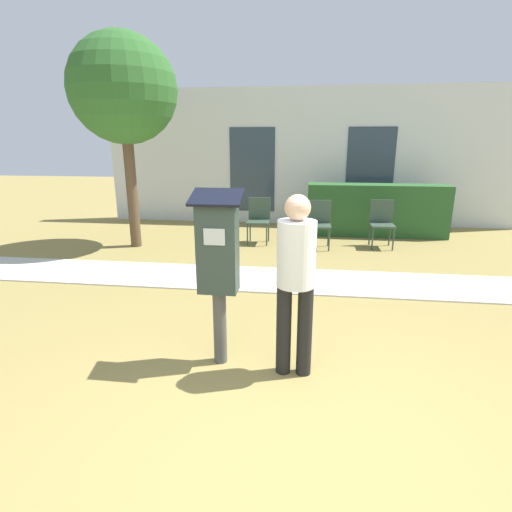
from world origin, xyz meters
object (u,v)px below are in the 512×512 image
object	(u,v)px
outdoor_chair_right	(382,220)
person_standing	(296,273)
outdoor_chair_middle	(319,220)
outdoor_chair_left	(259,217)
parking_meter	(218,257)

from	to	relation	value
outdoor_chair_right	person_standing	bearing A→B (deg)	-84.31
outdoor_chair_middle	outdoor_chair_right	xyz separation A→B (m)	(1.19, 0.20, 0.00)
outdoor_chair_left	outdoor_chair_middle	bearing A→B (deg)	0.63
parking_meter	person_standing	xyz separation A→B (m)	(0.68, -0.10, -0.09)
person_standing	outdoor_chair_left	size ratio (longest dim) A/B	1.76
parking_meter	person_standing	distance (m)	0.69
person_standing	outdoor_chair_right	world-z (taller)	person_standing
parking_meter	outdoor_chair_left	world-z (taller)	parking_meter
parking_meter	outdoor_chair_middle	bearing A→B (deg)	77.28
parking_meter	outdoor_chair_middle	size ratio (longest dim) A/B	1.77
person_standing	outdoor_chair_middle	bearing A→B (deg)	76.71
parking_meter	outdoor_chair_left	xyz separation A→B (m)	(-0.21, 4.58, -0.49)
person_standing	outdoor_chair_right	bearing A→B (deg)	62.78
parking_meter	person_standing	bearing A→B (deg)	-8.38
outdoor_chair_right	outdoor_chair_left	bearing A→B (deg)	-157.10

